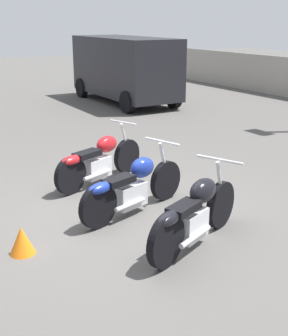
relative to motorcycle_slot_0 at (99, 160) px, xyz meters
name	(u,v)px	position (x,y,z in m)	size (l,w,h in m)	color
ground_plane	(121,213)	(1.39, -0.30, -0.43)	(60.00, 60.00, 0.00)	#514F4C
motorcycle_slot_0	(99,160)	(0.00, 0.00, 0.00)	(0.95, 2.02, 1.02)	black
motorcycle_slot_1	(132,187)	(1.50, -0.16, 0.00)	(0.89, 2.07, 1.02)	black
motorcycle_slot_2	(195,214)	(2.85, 0.00, 0.03)	(1.01, 1.94, 1.04)	black
parked_van	(124,67)	(-7.22, 4.47, 0.81)	(4.85, 2.00, 2.23)	black
traffic_cone_near	(22,240)	(1.90, -1.99, -0.24)	(0.32, 0.32, 0.36)	orange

